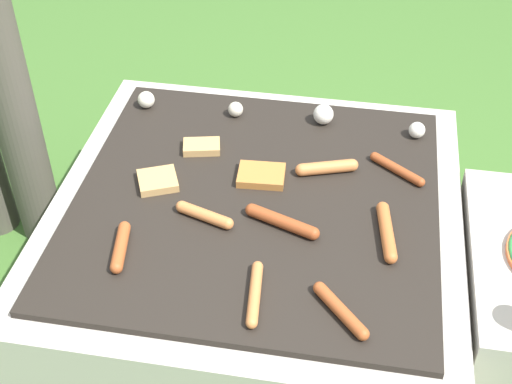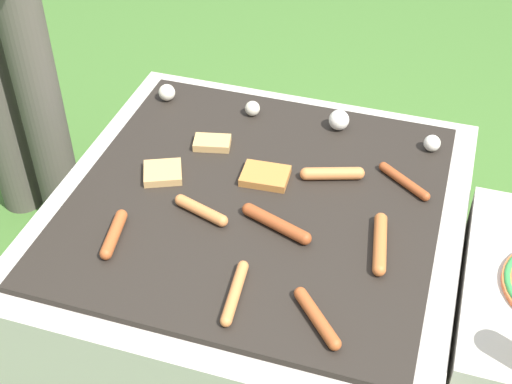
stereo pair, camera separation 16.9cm
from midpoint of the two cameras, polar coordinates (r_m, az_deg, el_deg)
name	(u,v)px [view 2 (the right image)]	position (r m, az deg, el deg)	size (l,w,h in m)	color
ground_plane	(256,307)	(1.99, 2.46, -9.33)	(14.00, 14.00, 0.00)	#3D6628
grill	(256,257)	(1.84, 2.64, -5.36)	(0.98, 0.98, 0.40)	#B2AA9E
sausage_back_left	(332,174)	(1.77, 8.85, 1.36)	(0.15, 0.07, 0.03)	#C6753D
sausage_front_center	(235,293)	(1.47, 1.60, -8.21)	(0.04, 0.18, 0.02)	#C6753D
sausage_front_left	(404,181)	(1.79, 14.42, 0.74)	(0.14, 0.11, 0.02)	#93421E
sausage_mid_right	(114,234)	(1.61, -8.38, -3.48)	(0.05, 0.15, 0.03)	#A34C23
sausage_back_right	(276,224)	(1.62, 4.62, -2.66)	(0.18, 0.08, 0.03)	#93421E
sausage_mid_left	(317,318)	(1.44, 8.30, -10.10)	(0.12, 0.13, 0.03)	#A34C23
sausage_back_center	(201,210)	(1.65, -1.51, -1.60)	(0.15, 0.07, 0.03)	#C6753D
sausage_front_right	(380,243)	(1.61, 12.89, -4.13)	(0.05, 0.19, 0.03)	#B7602D
bread_slice_left	(265,176)	(1.75, 3.47, 1.18)	(0.12, 0.10, 0.02)	#B27033
bread_slice_center	(163,173)	(1.77, -4.77, 1.44)	(0.12, 0.12, 0.02)	tan
bread_slice_right	(212,143)	(1.86, -0.93, 3.85)	(0.11, 0.08, 0.02)	tan
mushroom_row	(297,115)	(1.95, 5.76, 6.05)	(0.79, 0.07, 0.05)	beige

